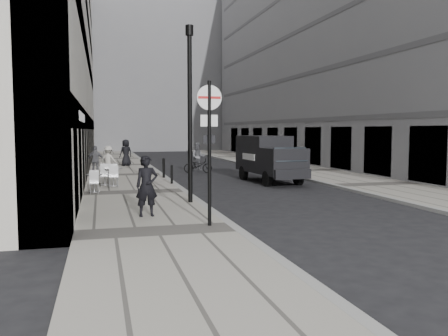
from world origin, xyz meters
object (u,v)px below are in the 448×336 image
Objects in this scene: panel_van at (268,156)px; lamppost at (190,105)px; walking_man at (147,186)px; sign_post at (209,134)px; cyclist at (198,161)px.

lamppost is at bearing -133.20° from panel_van.
sign_post is (1.46, -1.73, 1.52)m from walking_man.
lamppost reaches higher than cyclist.
lamppost is 1.20× the size of panel_van.
sign_post reaches higher than walking_man.
lamppost is at bearing 87.64° from sign_post.
cyclist is (-2.42, 5.76, -0.58)m from panel_van.
walking_man is 0.29× the size of lamppost.
walking_man is at bearing -132.41° from panel_van.
walking_man is 0.47× the size of sign_post.
panel_van is 6.27m from cyclist.
sign_post reaches higher than cyclist.
panel_van is (5.14, 6.30, -2.16)m from lamppost.
sign_post is 0.62× the size of lamppost.
sign_post is at bearing -56.55° from walking_man.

